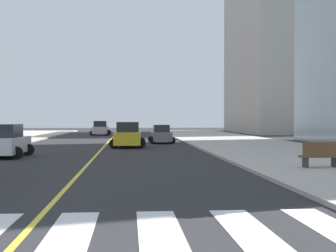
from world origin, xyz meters
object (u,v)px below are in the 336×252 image
(car_yellow_nearest, at_px, (128,135))
(car_gray_fourth, at_px, (161,135))
(car_silver_third, at_px, (101,129))
(park_bench, at_px, (321,155))
(car_white_second, at_px, (5,142))

(car_yellow_nearest, xyz_separation_m, car_gray_fourth, (3.08, 6.16, -0.14))
(car_yellow_nearest, distance_m, car_silver_third, 27.21)
(car_gray_fourth, bearing_deg, park_bench, 102.20)
(car_yellow_nearest, xyz_separation_m, car_white_second, (-7.21, -9.08, -0.03))
(car_gray_fourth, height_order, park_bench, car_gray_fourth)
(car_white_second, xyz_separation_m, car_silver_third, (3.40, 36.02, -0.00))
(car_yellow_nearest, distance_m, car_gray_fourth, 6.89)
(car_yellow_nearest, relative_size, park_bench, 2.50)
(car_silver_third, bearing_deg, car_yellow_nearest, -81.26)
(car_silver_third, xyz_separation_m, car_gray_fourth, (6.90, -20.78, -0.12))
(car_silver_third, height_order, park_bench, car_silver_third)
(park_bench, bearing_deg, car_silver_third, 12.68)
(car_yellow_nearest, height_order, car_white_second, car_yellow_nearest)
(car_yellow_nearest, relative_size, car_silver_third, 1.04)
(car_gray_fourth, bearing_deg, car_silver_third, -72.20)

